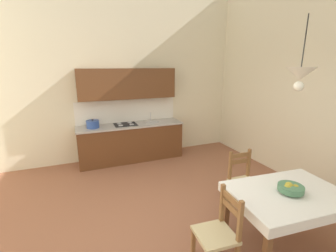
{
  "coord_description": "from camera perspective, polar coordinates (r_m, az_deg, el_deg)",
  "views": [
    {
      "loc": [
        -1.17,
        -2.76,
        2.27
      ],
      "look_at": [
        0.44,
        1.22,
        1.15
      ],
      "focal_mm": 25.02,
      "sensor_mm": 36.0,
      "label": 1
    }
  ],
  "objects": [
    {
      "name": "wall_right",
      "position": [
        4.9,
        34.37,
        10.07
      ],
      "size": [
        0.12,
        6.47,
        4.19
      ],
      "primitive_type": "cube",
      "color": "beige",
      "rests_on": "ground_plane"
    },
    {
      "name": "pendant_lamp",
      "position": [
        3.02,
        29.53,
        10.88
      ],
      "size": [
        0.32,
        0.32,
        0.8
      ],
      "color": "black"
    },
    {
      "name": "ground_plane",
      "position": [
        3.78,
        0.82,
        -23.18
      ],
      "size": [
        6.25,
        6.47,
        0.1
      ],
      "primitive_type": "cube",
      "color": "#935B42"
    },
    {
      "name": "fruit_bowl",
      "position": [
        3.31,
        27.69,
        -13.27
      ],
      "size": [
        0.3,
        0.3,
        0.12
      ],
      "color": "#4C7F5B",
      "rests_on": "dining_table"
    },
    {
      "name": "dining_chair_kitchen_side",
      "position": [
        4.09,
        17.95,
        -12.73
      ],
      "size": [
        0.44,
        0.44,
        0.93
      ],
      "color": "#D1BC89",
      "rests_on": "ground_plane"
    },
    {
      "name": "dining_chair_tv_side",
      "position": [
        2.94,
        12.17,
        -24.16
      ],
      "size": [
        0.45,
        0.45,
        0.93
      ],
      "color": "#D1BC89",
      "rests_on": "ground_plane"
    },
    {
      "name": "wall_back",
      "position": [
        5.87,
        -10.79,
        12.63
      ],
      "size": [
        6.25,
        0.12,
        4.19
      ],
      "primitive_type": "cube",
      "color": "beige",
      "rests_on": "ground_plane"
    },
    {
      "name": "kitchen_cabinetry",
      "position": [
        5.73,
        -9.24,
        0.1
      ],
      "size": [
        2.5,
        0.63,
        2.2
      ],
      "color": "brown",
      "rests_on": "ground_plane"
    },
    {
      "name": "dining_table",
      "position": [
        3.4,
        27.11,
        -15.9
      ],
      "size": [
        1.48,
        1.1,
        0.75
      ],
      "color": "brown",
      "rests_on": "ground_plane"
    }
  ]
}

